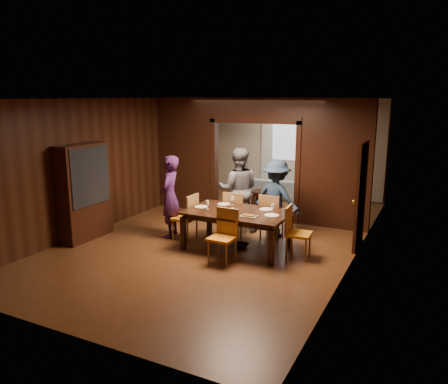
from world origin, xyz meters
The scene contains 32 objects.
floor centered at (0.00, 0.00, 0.00)m, with size 9.00×9.00×0.00m, color #4D2F15.
ceiling centered at (0.00, 0.00, 2.90)m, with size 5.50×9.00×0.02m, color silver.
room_walls centered at (0.00, 1.89, 1.51)m, with size 5.52×9.01×2.90m.
person_purple centered at (-1.02, -0.59, 0.87)m, with size 0.63×0.42×1.74m, color #3C1A4C.
person_grey centered at (0.10, 0.44, 0.93)m, with size 0.90×0.70×1.85m, color #53555A.
person_navy centered at (0.99, 0.45, 0.82)m, with size 1.06×0.61×1.65m, color #1D2F49.
sofa centered at (-0.24, 3.85, 0.29)m, with size 1.96×0.77×0.57m, color #8AA4B5.
serving_bowl centered at (0.63, -0.58, 0.80)m, with size 0.31×0.31×0.08m, color black.
dining_table centered at (0.58, -0.65, 0.38)m, with size 1.98×1.23×0.76m, color black.
coffee_table centered at (-0.12, 2.79, 0.20)m, with size 0.80×0.50×0.40m, color black.
chair_left centered at (-0.64, -0.62, 0.48)m, with size 0.44×0.44×0.97m, color orange, non-canonical shape.
chair_right centered at (1.80, -0.58, 0.48)m, with size 0.44×0.44×0.97m, color orange, non-canonical shape.
chair_far_l centered at (0.19, 0.12, 0.48)m, with size 0.44×0.44×0.97m, color #C54412, non-canonical shape.
chair_far_r centered at (0.98, 0.22, 0.48)m, with size 0.44×0.44×0.97m, color red, non-canonical shape.
chair_near centered at (0.65, -1.44, 0.48)m, with size 0.44×0.44×0.97m, color orange, non-canonical shape.
hutch centered at (-2.53, -1.50, 1.00)m, with size 0.40×1.20×2.00m, color black.
door_right centered at (2.70, 0.50, 1.05)m, with size 0.06×0.90×2.10m, color black.
window_far centered at (0.00, 4.44, 1.70)m, with size 1.20×0.03×1.30m, color silver.
curtain_left centered at (-0.75, 4.40, 1.25)m, with size 0.35×0.06×2.40m, color white.
curtain_right centered at (0.75, 4.40, 1.25)m, with size 0.35×0.06×2.40m, color white.
plate_left centered at (-0.20, -0.69, 0.77)m, with size 0.27×0.27×0.01m, color silver.
plate_far_l centered at (0.11, -0.29, 0.77)m, with size 0.27×0.27×0.01m, color silver.
plate_far_r centered at (1.04, -0.29, 0.77)m, with size 0.27×0.27×0.01m, color silver.
plate_right centered at (1.29, -0.66, 0.77)m, with size 0.27×0.27×0.01m, color silver.
plate_near centered at (0.58, -1.00, 0.77)m, with size 0.27×0.27×0.01m, color silver.
platter_a centered at (0.49, -0.79, 0.78)m, with size 0.30×0.20×0.04m, color slate.
platter_b centered at (0.94, -0.92, 0.78)m, with size 0.30×0.20×0.04m, color gray.
wineglass_left centered at (0.00, -0.80, 0.85)m, with size 0.08×0.08×0.18m, color silver, non-canonical shape.
wineglass_far centered at (0.28, -0.23, 0.85)m, with size 0.08×0.08×0.18m, color white, non-canonical shape.
wineglass_right centered at (1.25, -0.48, 0.85)m, with size 0.08×0.08×0.18m, color silver, non-canonical shape.
tumbler centered at (0.63, -0.97, 0.83)m, with size 0.07×0.07×0.14m, color white.
condiment_jar centered at (0.40, -0.68, 0.82)m, with size 0.08×0.08×0.11m, color #542A13, non-canonical shape.
Camera 1 is at (4.01, -8.10, 2.96)m, focal length 35.00 mm.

